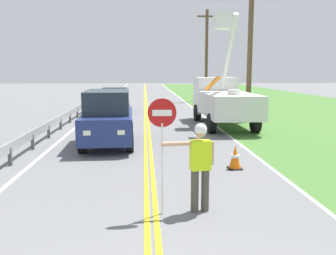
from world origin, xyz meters
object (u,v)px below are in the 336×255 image
Objects in this scene: traffic_cone_mid at (198,138)px; stop_sign_paddle at (162,130)px; oncoming_sedan_second at (115,101)px; utility_bucket_truck at (222,98)px; oncoming_suv_nearest at (108,117)px; traffic_cone_lead at (235,158)px; utility_pole_mid at (207,54)px; flagger_worker at (200,162)px; utility_pole_near at (250,47)px.

stop_sign_paddle is at bearing -104.28° from traffic_cone_mid.
traffic_cone_mid is at bearing -71.05° from oncoming_sedan_second.
oncoming_sedan_second is 5.98× the size of traffic_cone_mid.
utility_bucket_truck is at bearing 69.35° from traffic_cone_mid.
stop_sign_paddle is 18.22m from oncoming_sedan_second.
oncoming_suv_nearest reaches higher than traffic_cone_mid.
oncoming_suv_nearest is at bearing 136.26° from traffic_cone_lead.
utility_pole_mid reaches higher than traffic_cone_mid.
oncoming_sedan_second is 5.98× the size of traffic_cone_lead.
utility_pole_mid is at bearing 70.44° from oncoming_suv_nearest.
utility_bucket_truck is at bearing 76.00° from flagger_worker.
stop_sign_paddle is (-0.76, -0.09, 0.66)m from flagger_worker.
stop_sign_paddle is 0.34× the size of utility_bucket_truck.
oncoming_sedan_second is 9.80m from utility_pole_near.
utility_bucket_truck is 0.87× the size of utility_pole_near.
traffic_cone_lead and traffic_cone_mid have the same top height.
oncoming_suv_nearest is at bearing -109.56° from utility_pole_mid.
oncoming_suv_nearest is at bearing 103.70° from stop_sign_paddle.
utility_pole_mid is at bearing 82.48° from traffic_cone_lead.
flagger_worker is at bearing -104.00° from utility_bucket_truck.
oncoming_sedan_second is (-2.32, 18.05, -0.88)m from stop_sign_paddle.
stop_sign_paddle is at bearing -112.63° from utility_pole_near.
stop_sign_paddle is 12.60m from utility_bucket_truck.
stop_sign_paddle is 14.33m from utility_pole_near.
flagger_worker is 3.62m from traffic_cone_lead.
utility_pole_near is (1.69, 1.00, 2.70)m from utility_bucket_truck.
stop_sign_paddle reaches higher than traffic_cone_mid.
utility_pole_mid reaches higher than stop_sign_paddle.
utility_pole_mid reaches higher than oncoming_sedan_second.
flagger_worker reaches higher than traffic_cone_mid.
utility_bucket_truck is (2.98, 11.94, 0.38)m from flagger_worker.
flagger_worker is 14.10m from utility_pole_near.
flagger_worker is at bearing -99.79° from utility_pole_mid.
utility_pole_near is at bearing 30.63° from utility_bucket_truck.
utility_pole_mid is 24.79m from traffic_cone_lead.
utility_pole_mid is (0.06, 14.51, 0.24)m from utility_pole_near.
flagger_worker is at bearing -80.27° from oncoming_sedan_second.
flagger_worker is 1.02m from stop_sign_paddle.
utility_pole_near is at bearing -32.92° from oncoming_sedan_second.
utility_pole_mid is at bearing 80.21° from flagger_worker.
oncoming_sedan_second reaches higher than traffic_cone_mid.
flagger_worker is 28.05m from utility_pole_mid.
traffic_cone_mid is (1.65, 6.49, -1.37)m from stop_sign_paddle.
flagger_worker is 0.78× the size of stop_sign_paddle.
utility_bucket_truck is (3.74, 12.03, -0.28)m from stop_sign_paddle.
traffic_cone_lead is (4.61, -14.76, -0.50)m from oncoming_sedan_second.
oncoming_suv_nearest is (-5.49, -4.87, -0.36)m from utility_bucket_truck.
utility_pole_mid reaches higher than oncoming_suv_nearest.
stop_sign_paddle is 28.21m from utility_pole_mid.
oncoming_sedan_second is at bearing 135.18° from utility_bucket_truck.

